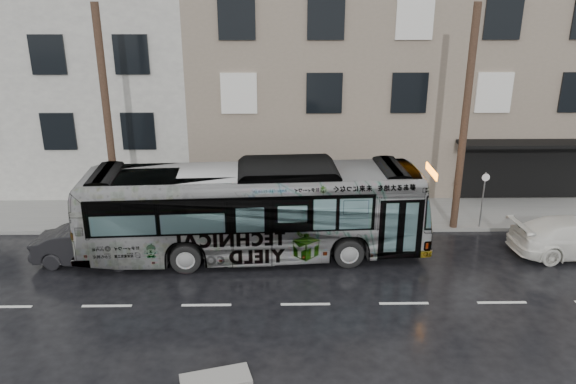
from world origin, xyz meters
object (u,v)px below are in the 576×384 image
Objects in this scene: utility_pole_rear at (108,123)px; bus at (254,211)px; sign_post at (482,200)px; white_sedan at (576,237)px; dark_sedan at (91,246)px; utility_pole_front at (465,122)px.

utility_pole_rear is 0.70× the size of bus.
sign_post is 0.49× the size of white_sedan.
bus is at bearing 84.22° from white_sedan.
sign_post is 0.58× the size of dark_sedan.
utility_pole_front reaches higher than bus.
utility_pole_rear is 6.74m from bus.
utility_pole_rear reaches higher than sign_post.
dark_sedan is at bearing 92.79° from bus.
white_sedan is (2.85, -2.31, -0.63)m from sign_post.
bus is at bearing -20.21° from utility_pole_rear.
utility_pole_rear is at bearing 180.00° from sign_post.
utility_pole_rear is at bearing 66.54° from bus.
utility_pole_front reaches higher than sign_post.
bus is (5.73, -2.11, -2.86)m from utility_pole_rear.
white_sedan is at bearing -30.34° from utility_pole_front.
white_sedan is (17.95, -2.31, -3.93)m from utility_pole_rear.
utility_pole_front is 6.03m from white_sedan.
sign_post is 0.19× the size of bus.
dark_sedan is (-18.22, -0.44, -0.03)m from white_sedan.
utility_pole_rear is 2.17× the size of dark_sedan.
utility_pole_front is 0.70× the size of bus.
bus is 2.60× the size of white_sedan.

